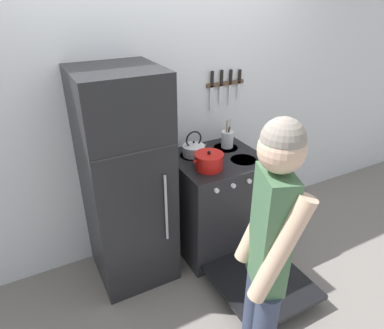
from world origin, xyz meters
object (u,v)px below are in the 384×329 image
object	(u,v)px
refrigerator	(126,182)
tea_kettle	(194,148)
stove_range	(218,204)
person	(267,261)
utensil_jar	(227,139)
dutch_oven_pot	(209,161)

from	to	relation	value
refrigerator	tea_kettle	world-z (taller)	refrigerator
stove_range	person	bearing A→B (deg)	-111.90
refrigerator	tea_kettle	size ratio (longest dim) A/B	7.20
person	utensil_jar	bearing A→B (deg)	-4.56
refrigerator	stove_range	size ratio (longest dim) A/B	1.22
stove_range	dutch_oven_pot	world-z (taller)	dutch_oven_pot
person	refrigerator	bearing A→B (deg)	35.13
refrigerator	person	size ratio (longest dim) A/B	0.99
dutch_oven_pot	utensil_jar	world-z (taller)	utensil_jar
tea_kettle	person	bearing A→B (deg)	-103.40
tea_kettle	person	world-z (taller)	person
tea_kettle	utensil_jar	world-z (taller)	utensil_jar
dutch_oven_pot	utensil_jar	distance (m)	0.45
utensil_jar	dutch_oven_pot	bearing A→B (deg)	-141.71
dutch_oven_pot	tea_kettle	world-z (taller)	tea_kettle
tea_kettle	utensil_jar	size ratio (longest dim) A/B	0.90
refrigerator	dutch_oven_pot	world-z (taller)	refrigerator
stove_range	tea_kettle	xyz separation A→B (m)	(-0.15, 0.17, 0.52)
utensil_jar	person	bearing A→B (deg)	-115.85
refrigerator	utensil_jar	world-z (taller)	refrigerator
person	tea_kettle	bearing A→B (deg)	7.90
stove_range	refrigerator	bearing A→B (deg)	174.80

